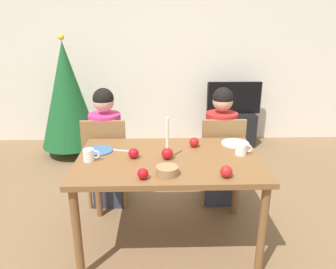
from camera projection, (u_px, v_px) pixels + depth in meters
ground_plane at (169, 240)px, 2.70m from camera, size 7.68×7.68×0.00m
back_wall at (163, 55)px, 4.74m from camera, size 6.40×0.10×2.60m
dining_table at (169, 168)px, 2.49m from camera, size 1.40×0.90×0.75m
chair_left at (107, 157)px, 3.09m from camera, size 0.40×0.40×0.90m
chair_right at (220, 155)px, 3.12m from camera, size 0.40×0.40×0.90m
person_left_child at (107, 150)px, 3.11m from camera, size 0.30×0.30×1.17m
person_right_child at (220, 149)px, 3.14m from camera, size 0.30×0.30×1.17m
tv_stand at (232, 128)px, 4.83m from camera, size 0.64×0.40×0.48m
tv at (234, 98)px, 4.68m from camera, size 0.79×0.05×0.46m
christmas_tree at (67, 95)px, 4.25m from camera, size 0.77×0.77×1.61m
candle_centerpiece at (167, 151)px, 2.42m from camera, size 0.09×0.09×0.32m
plate_left at (99, 151)px, 2.58m from camera, size 0.23×0.23×0.01m
plate_right at (235, 143)px, 2.74m from camera, size 0.23×0.23×0.01m
mug_left at (89, 155)px, 2.39m from camera, size 0.12×0.08×0.09m
mug_right at (241, 149)px, 2.51m from camera, size 0.13×0.09×0.09m
fork_left at (121, 150)px, 2.59m from camera, size 0.18×0.06×0.01m
bowl_walnuts at (167, 171)px, 2.17m from camera, size 0.15×0.15×0.06m
apple_near_candle at (194, 142)px, 2.67m from camera, size 0.08×0.08×0.08m
apple_by_left_plate at (226, 171)px, 2.13m from camera, size 0.08×0.08×0.08m
apple_by_right_mug at (143, 174)px, 2.11m from camera, size 0.08×0.08×0.08m
apple_far_edge at (133, 153)px, 2.44m from camera, size 0.08×0.08×0.08m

